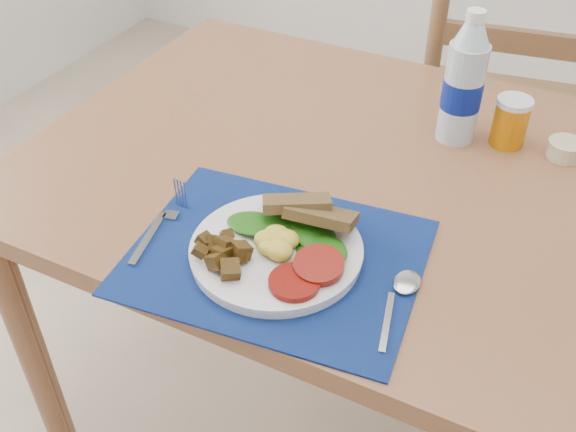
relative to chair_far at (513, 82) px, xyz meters
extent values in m
cube|color=brown|center=(-0.06, -0.71, 0.11)|extent=(1.40, 0.90, 0.04)
cylinder|color=brown|center=(-0.70, -1.10, -0.27)|extent=(0.06, 0.06, 0.71)
cylinder|color=brown|center=(-0.70, -0.32, -0.27)|extent=(0.06, 0.06, 0.71)
cube|color=brown|center=(-0.01, 0.07, -0.15)|extent=(0.53, 0.51, 0.04)
cylinder|color=brown|center=(0.16, 0.29, -0.39)|extent=(0.04, 0.04, 0.45)
cylinder|color=brown|center=(-0.24, 0.23, -0.39)|extent=(0.04, 0.04, 0.45)
cylinder|color=brown|center=(0.22, -0.09, -0.39)|extent=(0.04, 0.04, 0.45)
cylinder|color=brown|center=(-0.18, -0.15, -0.39)|extent=(0.04, 0.04, 0.45)
cube|color=black|center=(-0.17, -1.00, 0.13)|extent=(0.47, 0.39, 0.00)
cylinder|color=silver|center=(-0.17, -1.00, 0.14)|extent=(0.26, 0.26, 0.02)
ellipsoid|color=yellow|center=(-0.17, -1.00, 0.17)|extent=(0.06, 0.06, 0.03)
cylinder|color=maroon|center=(-0.10, -1.04, 0.16)|extent=(0.08, 0.08, 0.01)
ellipsoid|color=#0E3F07|center=(-0.16, -0.96, 0.16)|extent=(0.14, 0.08, 0.01)
cube|color=brown|center=(-0.15, -0.92, 0.18)|extent=(0.12, 0.10, 0.04)
cube|color=#B2B5BA|center=(-0.37, -1.06, 0.14)|extent=(0.04, 0.13, 0.00)
cube|color=#B2B5BA|center=(-0.37, -0.97, 0.14)|extent=(0.04, 0.07, 0.00)
cube|color=#B2B5BA|center=(0.03, -1.05, 0.14)|extent=(0.04, 0.11, 0.00)
ellipsoid|color=#B2B5BA|center=(0.03, -0.97, 0.14)|extent=(0.04, 0.05, 0.00)
cylinder|color=#ADBFCC|center=(-0.02, -0.54, 0.22)|extent=(0.07, 0.07, 0.19)
cylinder|color=navy|center=(-0.02, -0.54, 0.22)|extent=(0.08, 0.08, 0.06)
cone|color=#ADBFCC|center=(-0.02, -0.54, 0.34)|extent=(0.07, 0.07, 0.04)
cylinder|color=white|center=(-0.02, -0.54, 0.38)|extent=(0.03, 0.03, 0.02)
cylinder|color=#C46A05|center=(0.07, -0.51, 0.17)|extent=(0.06, 0.06, 0.09)
cylinder|color=#C7B691|center=(0.18, -0.51, 0.15)|extent=(0.07, 0.07, 0.03)
camera|label=1|loc=(0.19, -1.68, 0.84)|focal=42.00mm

